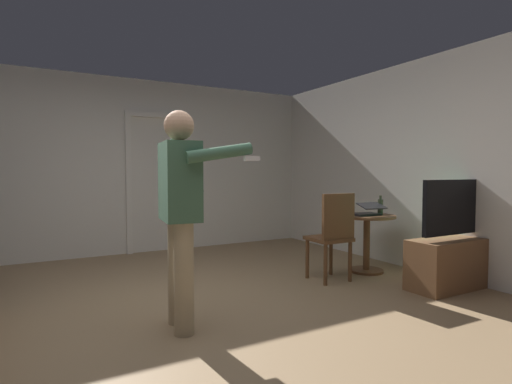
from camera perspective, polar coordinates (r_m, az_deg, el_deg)
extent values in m
plane|color=#997A56|center=(3.55, -11.09, -17.40)|extent=(6.93, 6.93, 0.00)
cube|color=silver|center=(6.30, -19.78, 3.43)|extent=(6.54, 0.12, 2.61)
cube|color=silver|center=(5.28, 24.10, 3.48)|extent=(0.12, 6.20, 2.61)
cube|color=white|center=(6.26, -17.62, 0.90)|extent=(0.08, 0.08, 2.05)
cube|color=white|center=(6.48, -10.23, 1.06)|extent=(0.08, 0.08, 2.05)
cube|color=white|center=(6.41, -13.98, 10.54)|extent=(0.93, 0.08, 0.08)
cube|color=brown|center=(4.79, 26.13, -9.03)|extent=(1.06, 0.40, 0.52)
cube|color=black|center=(4.70, 26.50, -1.90)|extent=(0.99, 0.05, 0.57)
cube|color=#357F57|center=(4.72, 26.20, -1.88)|extent=(0.93, 0.01, 0.51)
cylinder|color=brown|center=(5.14, 15.40, -7.21)|extent=(0.08, 0.08, 0.67)
cylinder|color=brown|center=(5.21, 15.35, -10.67)|extent=(0.41, 0.41, 0.03)
cylinder|color=brown|center=(5.09, 15.45, -3.33)|extent=(0.68, 0.68, 0.03)
cube|color=black|center=(5.07, 15.21, -3.05)|extent=(0.34, 0.25, 0.02)
cube|color=black|center=(4.97, 16.09, -1.88)|extent=(0.34, 0.23, 0.07)
cube|color=navy|center=(4.97, 16.05, -1.88)|extent=(0.31, 0.19, 0.05)
cylinder|color=#363D2A|center=(5.13, 17.21, -2.07)|extent=(0.06, 0.06, 0.19)
cylinder|color=#363D2A|center=(5.12, 17.23, -0.73)|extent=(0.03, 0.03, 0.05)
cylinder|color=brown|center=(4.93, 10.57, -8.89)|extent=(0.04, 0.04, 0.45)
cylinder|color=brown|center=(4.73, 7.29, -9.36)|extent=(0.04, 0.04, 0.45)
cylinder|color=brown|center=(4.68, 13.18, -9.57)|extent=(0.04, 0.04, 0.45)
cylinder|color=brown|center=(4.47, 9.83, -10.13)|extent=(0.04, 0.04, 0.45)
cube|color=brown|center=(4.65, 10.24, -6.53)|extent=(0.43, 0.43, 0.04)
cube|color=brown|center=(4.48, 11.61, -3.41)|extent=(0.42, 0.05, 0.50)
cylinder|color=tan|center=(3.37, -11.09, -10.94)|extent=(0.15, 0.15, 0.85)
cylinder|color=tan|center=(3.14, -10.19, -11.98)|extent=(0.15, 0.15, 0.85)
cube|color=#3F664C|center=(3.15, -10.78, 1.48)|extent=(0.31, 0.47, 0.60)
sphere|color=tan|center=(3.17, -10.86, 9.24)|extent=(0.23, 0.23, 0.23)
cylinder|color=#3F664C|center=(3.41, -10.15, 3.43)|extent=(0.34, 0.13, 0.49)
cylinder|color=#3F664C|center=(2.98, -5.19, 5.54)|extent=(0.51, 0.15, 0.16)
cube|color=white|center=(3.04, -0.58, 4.78)|extent=(0.12, 0.05, 0.04)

